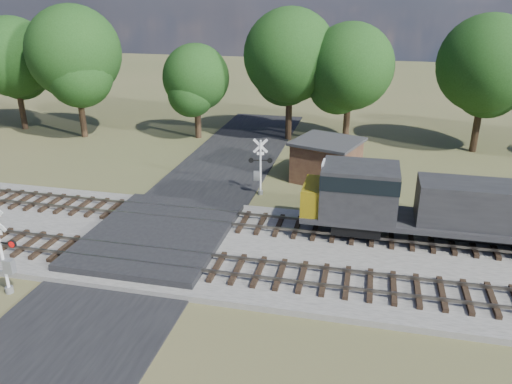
# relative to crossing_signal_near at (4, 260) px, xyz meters

# --- Properties ---
(ground) EXTENTS (160.00, 160.00, 0.00)m
(ground) POSITION_rel_crossing_signal_near_xyz_m (4.35, 5.57, -1.67)
(ground) COLOR #49522C
(ground) RESTS_ON ground
(ballast_bed) EXTENTS (140.00, 10.00, 0.30)m
(ballast_bed) POSITION_rel_crossing_signal_near_xyz_m (14.35, 6.07, -1.52)
(ballast_bed) COLOR gray
(ballast_bed) RESTS_ON ground
(road) EXTENTS (7.00, 60.00, 0.08)m
(road) POSITION_rel_crossing_signal_near_xyz_m (4.35, 5.57, -1.63)
(road) COLOR black
(road) RESTS_ON ground
(crossing_panel) EXTENTS (7.00, 9.00, 0.62)m
(crossing_panel) POSITION_rel_crossing_signal_near_xyz_m (4.35, 6.07, -1.36)
(crossing_panel) COLOR #262628
(crossing_panel) RESTS_ON ground
(track_near) EXTENTS (140.00, 2.60, 0.33)m
(track_near) POSITION_rel_crossing_signal_near_xyz_m (7.47, 3.57, -1.26)
(track_near) COLOR black
(track_near) RESTS_ON ballast_bed
(track_far) EXTENTS (140.00, 2.60, 0.33)m
(track_far) POSITION_rel_crossing_signal_near_xyz_m (7.47, 8.57, -1.26)
(track_far) COLOR black
(track_far) RESTS_ON ballast_bed
(crossing_signal_near) EXTENTS (1.62, 0.35, 4.03)m
(crossing_signal_near) POSITION_rel_crossing_signal_near_xyz_m (0.00, 0.00, 0.00)
(crossing_signal_near) COLOR silver
(crossing_signal_near) RESTS_ON ground
(crossing_signal_far) EXTENTS (1.51, 0.40, 3.78)m
(crossing_signal_far) POSITION_rel_crossing_signal_near_xyz_m (8.11, 13.66, -0.10)
(crossing_signal_far) COLOR silver
(crossing_signal_far) RESTS_ON ground
(equipment_shed) EXTENTS (5.34, 5.34, 2.88)m
(equipment_shed) POSITION_rel_crossing_signal_near_xyz_m (12.07, 17.40, -0.22)
(equipment_shed) COLOR #3F251B
(equipment_shed) RESTS_ON ground
(treeline) EXTENTS (83.49, 11.22, 11.45)m
(treeline) POSITION_rel_crossing_signal_near_xyz_m (8.39, 25.73, 5.08)
(treeline) COLOR black
(treeline) RESTS_ON ground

